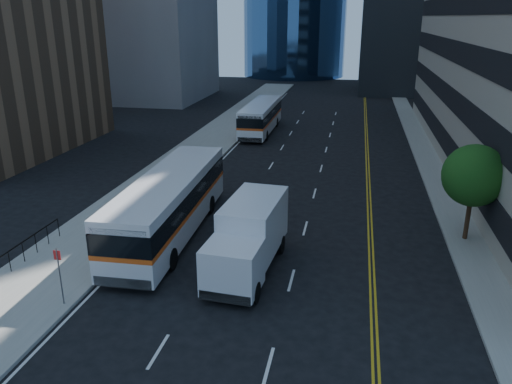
% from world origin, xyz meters
% --- Properties ---
extents(ground, '(160.00, 160.00, 0.00)m').
position_xyz_m(ground, '(0.00, 0.00, 0.00)').
color(ground, black).
rests_on(ground, ground).
extents(sidewalk_west, '(5.00, 90.00, 0.15)m').
position_xyz_m(sidewalk_west, '(-10.50, 25.00, 0.07)').
color(sidewalk_west, gray).
rests_on(sidewalk_west, ground).
extents(sidewalk_east, '(2.00, 90.00, 0.15)m').
position_xyz_m(sidewalk_east, '(9.00, 25.00, 0.07)').
color(sidewalk_east, gray).
rests_on(sidewalk_east, ground).
extents(street_tree, '(3.20, 3.20, 5.10)m').
position_xyz_m(street_tree, '(9.00, 8.00, 3.64)').
color(street_tree, '#332114').
rests_on(street_tree, sidewalk_east).
extents(bus_front, '(3.24, 13.04, 3.34)m').
position_xyz_m(bus_front, '(-6.60, 5.74, 1.82)').
color(bus_front, silver).
rests_on(bus_front, ground).
extents(bus_rear, '(2.59, 11.55, 2.97)m').
position_xyz_m(bus_rear, '(-6.60, 31.91, 1.62)').
color(bus_rear, white).
rests_on(bus_rear, ground).
extents(box_truck, '(2.79, 6.89, 3.23)m').
position_xyz_m(box_truck, '(-1.60, 2.55, 1.70)').
color(box_truck, silver).
rests_on(box_truck, ground).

